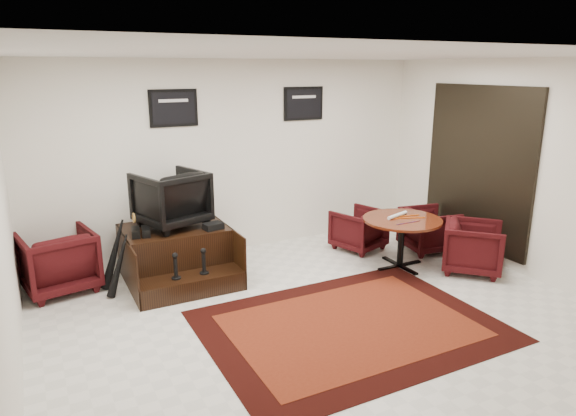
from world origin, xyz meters
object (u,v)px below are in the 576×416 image
Objects in this scene: armchair_side at (58,258)px; table_chair_back at (359,227)px; meeting_table at (402,225)px; table_chair_corner at (473,245)px; shine_podium at (177,255)px; table_chair_window at (429,228)px; shine_chair at (171,196)px.

armchair_side is 4.18m from table_chair_back.
armchair_side is at bearing 163.05° from meeting_table.
meeting_table is 0.98m from table_chair_corner.
shine_podium is 3.04m from meeting_table.
table_chair_corner is (3.61, -1.59, 0.07)m from shine_podium.
table_chair_corner reaches higher than meeting_table.
table_chair_corner is (-0.04, -0.90, 0.02)m from table_chair_window.
shine_chair is 3.82m from table_chair_window.
table_chair_back is at bearing 155.91° from shine_chair.
table_chair_window reaches higher than shine_podium.
shine_podium is 3.72m from table_chair_window.
table_chair_back is at bearing 163.08° from armchair_side.
meeting_table is at bearing 151.96° from armchair_side.
table_chair_window reaches higher than table_chair_back.
shine_podium is at bearing 157.62° from armchair_side.
shine_podium is 1.79× the size of table_chair_corner.
shine_chair is 3.11m from meeting_table.
table_chair_back is at bearing 96.59° from meeting_table.
table_chair_window is 0.90m from table_chair_corner.
meeting_table is at bearing -19.62° from shine_podium.
table_chair_window is (3.66, -0.69, 0.05)m from shine_podium.
table_chair_back is (4.15, -0.42, -0.08)m from armchair_side.
table_chair_window reaches higher than meeting_table.
shine_chair is (0.00, 0.14, 0.77)m from shine_podium.
table_chair_back is 1.05m from table_chair_window.
meeting_table is at bearing 98.56° from table_chair_corner.
shine_podium is 1.61× the size of armchair_side.
meeting_table is (4.26, -1.30, 0.19)m from armchair_side.
armchair_side is at bearing -23.56° from table_chair_back.
meeting_table reaches higher than shine_podium.
meeting_table is (2.85, -1.02, 0.30)m from shine_podium.
table_chair_window is at bearing 149.05° from shine_chair.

